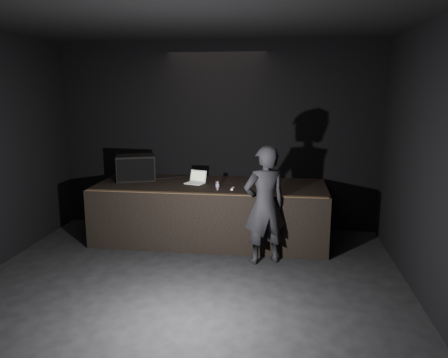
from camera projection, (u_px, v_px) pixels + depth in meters
name	position (u px, v px, depth m)	size (l,w,h in m)	color
ground	(174.00, 315.00, 5.19)	(7.00, 7.00, 0.00)	black
room_walls	(169.00, 147.00, 4.78)	(6.10, 7.10, 3.52)	black
stage_riser	(211.00, 212.00, 7.74)	(4.00, 1.50, 1.00)	black
riser_lip	(203.00, 194.00, 6.95)	(3.92, 0.10, 0.01)	brown
stage_monitor	(136.00, 168.00, 7.95)	(0.81, 0.70, 0.46)	black
cable	(158.00, 179.00, 8.06)	(0.02, 0.02, 1.02)	black
laptop	(196.00, 180.00, 7.73)	(0.39, 0.36, 0.22)	silver
beer_can	(217.00, 185.00, 7.22)	(0.06, 0.06, 0.15)	silver
plastic_cup	(193.00, 180.00, 7.71)	(0.08, 0.08, 0.10)	white
wii_remote	(233.00, 189.00, 7.25)	(0.04, 0.15, 0.03)	white
person	(265.00, 205.00, 6.61)	(0.67, 0.44, 1.83)	black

